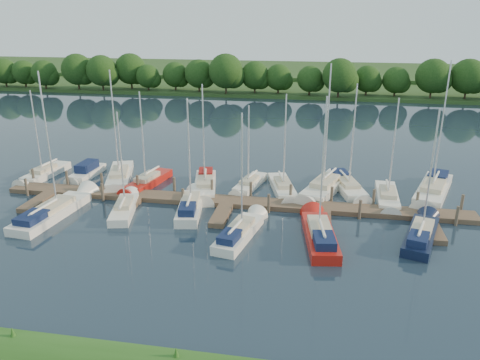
% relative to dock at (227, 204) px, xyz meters
% --- Properties ---
extents(ground, '(260.00, 260.00, 0.00)m').
position_rel_dock_xyz_m(ground, '(0.00, -7.31, -0.20)').
color(ground, '#1B2836').
rests_on(ground, ground).
extents(dock, '(40.00, 6.00, 0.40)m').
position_rel_dock_xyz_m(dock, '(0.00, 0.00, 0.00)').
color(dock, '#4C392B').
rests_on(dock, ground).
extents(mooring_pilings, '(38.24, 2.84, 2.00)m').
position_rel_dock_xyz_m(mooring_pilings, '(0.00, 1.13, 0.40)').
color(mooring_pilings, '#473D33').
rests_on(mooring_pilings, ground).
extents(far_shore, '(180.00, 30.00, 0.60)m').
position_rel_dock_xyz_m(far_shore, '(0.00, 67.69, 0.10)').
color(far_shore, '#2A481B').
rests_on(far_shore, ground).
extents(distant_hill, '(220.00, 40.00, 1.40)m').
position_rel_dock_xyz_m(distant_hill, '(0.00, 92.69, 0.50)').
color(distant_hill, '#305023').
rests_on(distant_hill, ground).
extents(treeline, '(146.96, 9.46, 8.30)m').
position_rel_dock_xyz_m(treeline, '(0.71, 54.61, 3.91)').
color(treeline, '#38281C').
rests_on(treeline, ground).
extents(sailboat_n_0, '(2.19, 6.99, 9.00)m').
position_rel_dock_xyz_m(sailboat_n_0, '(-19.31, 4.24, 0.08)').
color(sailboat_n_0, white).
rests_on(sailboat_n_0, ground).
extents(motorboat, '(1.78, 5.55, 1.82)m').
position_rel_dock_xyz_m(motorboat, '(-15.22, 5.06, 0.17)').
color(motorboat, white).
rests_on(motorboat, ground).
extents(sailboat_n_2, '(4.25, 8.68, 10.93)m').
position_rel_dock_xyz_m(sailboat_n_2, '(-11.61, 4.71, 0.07)').
color(sailboat_n_2, white).
rests_on(sailboat_n_2, ground).
extents(sailboat_n_3, '(2.81, 7.25, 9.29)m').
position_rel_dock_xyz_m(sailboat_n_3, '(-8.38, 3.66, 0.08)').
color(sailboat_n_3, '#B21810').
rests_on(sailboat_n_3, ground).
extents(sailboat_n_4, '(3.22, 7.96, 10.08)m').
position_rel_dock_xyz_m(sailboat_n_4, '(-2.78, 3.62, 0.12)').
color(sailboat_n_4, white).
rests_on(sailboat_n_4, ground).
extents(sailboat_n_5, '(2.62, 6.31, 8.07)m').
position_rel_dock_xyz_m(sailboat_n_5, '(1.15, 4.80, 0.07)').
color(sailboat_n_5, white).
rests_on(sailboat_n_5, ground).
extents(sailboat_n_6, '(3.26, 7.28, 9.28)m').
position_rel_dock_xyz_m(sailboat_n_6, '(4.32, 4.36, 0.07)').
color(sailboat_n_6, white).
rests_on(sailboat_n_6, ground).
extents(sailboat_n_7, '(4.73, 9.29, 11.89)m').
position_rel_dock_xyz_m(sailboat_n_7, '(8.04, 4.98, 0.08)').
color(sailboat_n_7, white).
rests_on(sailboat_n_7, ground).
extents(sailboat_n_8, '(3.65, 8.04, 10.07)m').
position_rel_dock_xyz_m(sailboat_n_8, '(10.13, 5.83, 0.10)').
color(sailboat_n_8, white).
rests_on(sailboat_n_8, ground).
extents(sailboat_n_9, '(1.99, 7.29, 9.34)m').
position_rel_dock_xyz_m(sailboat_n_9, '(13.42, 3.55, 0.07)').
color(sailboat_n_9, white).
rests_on(sailboat_n_9, ground).
extents(sailboat_n_10, '(4.89, 9.63, 12.22)m').
position_rel_dock_xyz_m(sailboat_n_10, '(17.60, 5.91, 0.13)').
color(sailboat_n_10, white).
rests_on(sailboat_n_10, ground).
extents(sailboat_s_0, '(2.98, 9.41, 11.76)m').
position_rel_dock_xyz_m(sailboat_s_0, '(-13.30, -4.12, 0.12)').
color(sailboat_s_0, white).
rests_on(sailboat_s_0, ground).
extents(sailboat_s_1, '(2.82, 6.69, 8.57)m').
position_rel_dock_xyz_m(sailboat_s_1, '(-8.01, -2.49, 0.07)').
color(sailboat_s_1, white).
rests_on(sailboat_s_1, ground).
extents(sailboat_s_2, '(2.71, 7.47, 9.67)m').
position_rel_dock_xyz_m(sailboat_s_2, '(-2.72, -1.53, 0.14)').
color(sailboat_s_2, white).
rests_on(sailboat_s_2, ground).
extents(sailboat_s_3, '(2.91, 7.39, 9.43)m').
position_rel_dock_xyz_m(sailboat_s_3, '(2.06, -5.39, 0.12)').
color(sailboat_s_3, white).
rests_on(sailboat_s_3, ground).
extents(sailboat_s_4, '(2.94, 8.35, 10.69)m').
position_rel_dock_xyz_m(sailboat_s_4, '(7.75, -4.84, 0.14)').
color(sailboat_s_4, '#B21810').
rests_on(sailboat_s_4, ground).
extents(sailboat_s_5, '(3.65, 7.62, 9.79)m').
position_rel_dock_xyz_m(sailboat_s_5, '(14.94, -3.51, 0.13)').
color(sailboat_s_5, black).
rests_on(sailboat_s_5, ground).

